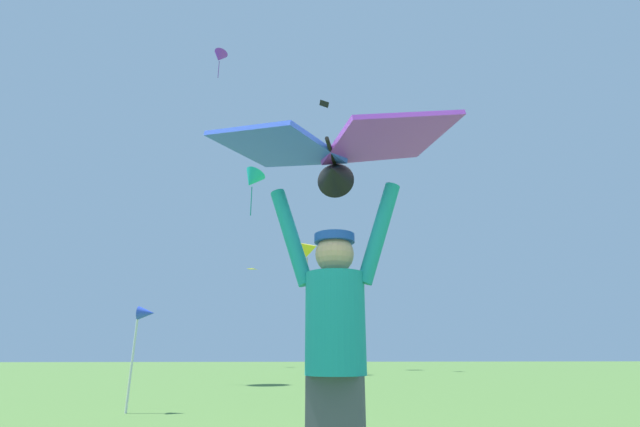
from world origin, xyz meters
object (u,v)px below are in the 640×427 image
kite_flyer_person (336,353)px  marker_flag (144,319)px  distant_kite_yellow_mid_left (307,251)px  distant_kite_yellow_low_right (252,269)px  distant_kite_black_overhead_distant (324,104)px  held_stunt_kite (332,153)px  distant_kite_purple_low_left (220,57)px  distant_kite_teal_high_right (252,179)px  distant_kite_blue_far_center (309,148)px

kite_flyer_person → marker_flag: 6.27m
marker_flag → distant_kite_yellow_mid_left: bearing=75.6°
distant_kite_yellow_low_right → marker_flag: distant_kite_yellow_low_right is taller
distant_kite_black_overhead_distant → held_stunt_kite: bearing=-95.3°
distant_kite_yellow_low_right → distant_kite_black_overhead_distant: 14.43m
distant_kite_yellow_low_right → distant_kite_purple_low_left: 16.31m
distant_kite_yellow_mid_left → distant_kite_yellow_low_right: bearing=105.8°
distant_kite_yellow_low_right → kite_flyer_person: bearing=-85.0°
distant_kite_purple_low_left → held_stunt_kite: bearing=-77.6°
held_stunt_kite → distant_kite_teal_high_right: distant_kite_teal_high_right is taller
distant_kite_yellow_mid_left → distant_kite_blue_far_center: bearing=86.4°
distant_kite_purple_low_left → marker_flag: (2.26, -17.06, -18.52)m
held_stunt_kite → distant_kite_purple_low_left: 29.37m
held_stunt_kite → distant_kite_yellow_low_right: (-2.89, 33.06, 5.47)m
distant_kite_yellow_low_right → distant_kite_purple_low_left: size_ratio=0.44×
kite_flyer_person → distant_kite_purple_low_left: distant_kite_purple_low_left is taller
distant_kite_yellow_low_right → distant_kite_teal_high_right: 9.86m
kite_flyer_person → distant_kite_teal_high_right: bearing=96.0°
distant_kite_yellow_low_right → distant_kite_teal_high_right: bearing=-87.5°
held_stunt_kite → distant_kite_purple_low_left: bearing=102.4°
distant_kite_blue_far_center → marker_flag: (-4.05, -21.00, -13.98)m
kite_flyer_person → distant_kite_yellow_low_right: distant_kite_yellow_low_right is taller
distant_kite_black_overhead_distant → marker_flag: distant_kite_black_overhead_distant is taller
distant_kite_yellow_low_right → distant_kite_blue_far_center: size_ratio=0.62×
distant_kite_yellow_mid_left → distant_kite_purple_low_left: distant_kite_purple_low_left is taller
distant_kite_teal_high_right → distant_kite_blue_far_center: (3.83, 2.53, 3.71)m
kite_flyer_person → distant_kite_black_overhead_distant: distant_kite_black_overhead_distant is taller
distant_kite_yellow_mid_left → distant_kite_purple_low_left: 15.46m
distant_kite_purple_low_left → distant_kite_blue_far_center: bearing=32.0°
distant_kite_purple_low_left → marker_flag: size_ratio=1.21×
distant_kite_black_overhead_distant → distant_kite_yellow_mid_left: (-1.34, -4.29, -11.56)m
distant_kite_teal_high_right → distant_kite_blue_far_center: 5.90m
distant_kite_purple_low_left → marker_flag: bearing=-82.5°
distant_kite_teal_high_right → distant_kite_purple_low_left: bearing=-150.3°
distant_kite_teal_high_right → held_stunt_kite: bearing=-84.1°
marker_flag → held_stunt_kite: bearing=-64.4°
distant_kite_yellow_mid_left → distant_kite_purple_low_left: bearing=153.0°
distant_kite_yellow_low_right → distant_kite_blue_far_center: bearing=-56.6°
distant_kite_teal_high_right → distant_kite_yellow_mid_left: (3.39, -4.41, -5.72)m
distant_kite_black_overhead_distant → distant_kite_purple_low_left: size_ratio=0.43×
distant_kite_yellow_low_right → distant_kite_teal_high_right: size_ratio=0.28×
distant_kite_teal_high_right → distant_kite_yellow_mid_left: size_ratio=1.56×
distant_kite_yellow_low_right → distant_kite_black_overhead_distant: bearing=-60.5°
distant_kite_yellow_low_right → held_stunt_kite: bearing=-85.0°
distant_kite_yellow_low_right → marker_flag: size_ratio=0.54×
distant_kite_teal_high_right → marker_flag: size_ratio=1.91×
distant_kite_teal_high_right → distant_kite_yellow_mid_left: bearing=-52.4°
distant_kite_blue_far_center → kite_flyer_person: bearing=-92.8°
distant_kite_black_overhead_distant → marker_flag: size_ratio=0.52×
held_stunt_kite → distant_kite_black_overhead_distant: size_ratio=1.68×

